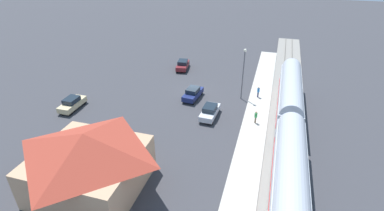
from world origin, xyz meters
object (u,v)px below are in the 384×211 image
Objects in this scene: passenger_train at (289,179)px; pedestrian_on_platform at (258,91)px; sedan_navy at (193,93)px; sedan_silver at (210,111)px; station_building at (88,160)px; sedan_maroon at (183,65)px; pedestrian_waiting_far at (256,116)px; sedan_tan at (72,103)px; light_pole_near_platform at (244,68)px.

pedestrian_on_platform is at bearing -77.76° from passenger_train.
sedan_silver is (-3.74, 4.59, 0.00)m from sedan_navy.
station_building reaches higher than pedestrian_on_platform.
sedan_maroon is at bearing -60.04° from sedan_silver.
sedan_tan is at bearing 7.01° from pedestrian_waiting_far.
sedan_tan is 0.57× the size of light_pole_near_platform.
pedestrian_on_platform is 7.48m from pedestrian_waiting_far.
sedan_maroon is 1.01× the size of sedan_navy.
pedestrian_on_platform is (4.36, -20.11, -1.58)m from passenger_train.
passenger_train is at bearing 102.24° from pedestrian_on_platform.
station_building reaches higher than sedan_maroon.
passenger_train is 10.73× the size of sedan_maroon.
pedestrian_on_platform is at bearing -87.13° from pedestrian_waiting_far.
pedestrian_waiting_far is 10.98m from sedan_navy.
sedan_maroon is 21.46m from sedan_tan.
station_building is 2.21× the size of sedan_navy.
sedan_maroon and sedan_tan have the same top height.
passenger_train reaches higher than sedan_navy.
sedan_silver is at bearing -170.19° from sedan_tan.
sedan_silver is (-8.88, 15.41, 0.00)m from sedan_maroon.
sedan_silver is (-7.88, -15.94, -2.35)m from station_building.
light_pole_near_platform is (2.81, -6.81, 3.66)m from pedestrian_waiting_far.
passenger_train reaches higher than sedan_silver.
sedan_silver is 19.61m from sedan_tan.
sedan_navy is (9.87, -4.80, -0.40)m from pedestrian_waiting_far.
light_pole_near_platform is (-11.20, -22.53, 1.72)m from station_building.
pedestrian_on_platform reaches higher than sedan_tan.
station_building is 2.25× the size of sedan_silver.
sedan_tan is (15.58, 7.93, 0.00)m from sedan_navy.
sedan_maroon is 17.78m from sedan_silver.
station_building is (18.00, 3.09, 0.37)m from passenger_train.
sedan_navy is at bearing -51.53° from passenger_train.
pedestrian_waiting_far is 8.22m from light_pole_near_platform.
sedan_maroon is (1.00, -31.34, -2.35)m from station_building.
sedan_silver is at bearing 119.96° from sedan_maroon.
pedestrian_on_platform is at bearing -120.44° from station_building.
sedan_silver is at bearing 51.61° from pedestrian_on_platform.
station_building is at bearing 63.57° from light_pole_near_platform.
station_building is 25.22m from light_pole_near_platform.
passenger_train is 4.89× the size of station_building.
sedan_navy is at bearing 115.42° from sedan_maroon.
light_pole_near_platform is (-12.20, 8.81, 4.06)m from sedan_maroon.
sedan_maroon is at bearing -56.09° from passenger_train.
light_pole_near_platform reaches higher than sedan_tan.
sedan_tan is (25.07, 10.60, -0.40)m from pedestrian_on_platform.
station_building is 1.31× the size of light_pole_near_platform.
sedan_silver is 0.58× the size of light_pole_near_platform.
sedan_silver is (10.12, -12.85, -1.98)m from passenger_train.
light_pole_near_platform is at bearing -67.55° from pedestrian_waiting_far.
pedestrian_on_platform is (-13.64, -23.20, -1.94)m from station_building.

